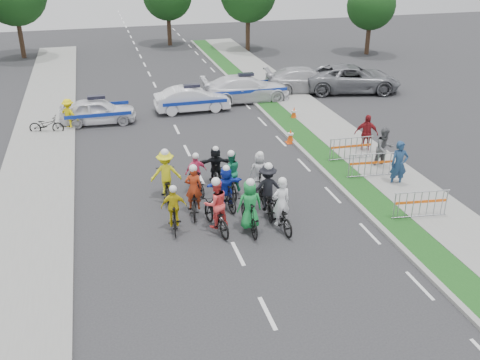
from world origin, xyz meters
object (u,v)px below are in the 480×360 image
object	(u,v)px
cone_0	(290,136)
police_car_2	(246,88)
spectator_2	(366,134)
rider_5	(226,190)
cone_1	(294,113)
rider_10	(166,180)
marshal_hiviz	(69,114)
police_car_0	(98,111)
rider_0	(280,212)
rider_11	(216,168)
civilian_suv	(352,78)
spectator_1	(384,149)
rider_4	(267,194)
parked_bike	(46,125)
police_car_1	(192,99)
rider_1	(249,211)
rider_7	(259,177)
rider_9	(196,177)
rider_2	(216,211)
barrier_0	(420,206)
tree_2	(371,5)
rider_3	(174,212)
civilian_sedan	(306,80)
rider_8	(231,178)
spectator_0	(399,164)
barrier_2	(351,150)
barrier_1	(371,166)

from	to	relation	value
cone_0	police_car_2	bearing A→B (deg)	91.24
spectator_2	rider_5	bearing A→B (deg)	-135.17
cone_1	cone_0	bearing A→B (deg)	-113.28
rider_10	marshal_hiviz	xyz separation A→B (m)	(-3.63, 9.10, 0.00)
police_car_0	spectator_2	world-z (taller)	spectator_2
rider_0	rider_11	distance (m)	4.20
civilian_suv	spectator_1	world-z (taller)	spectator_1
rider_4	parked_bike	world-z (taller)	rider_4
spectator_2	cone_0	bearing A→B (deg)	162.93
rider_11	police_car_1	xyz separation A→B (m)	(0.89, 9.67, -0.03)
rider_0	rider_1	world-z (taller)	rider_1
rider_7	civilian_suv	bearing A→B (deg)	-119.88
rider_9	rider_10	size ratio (longest dim) A/B	0.83
rider_2	rider_4	bearing A→B (deg)	-171.75
spectator_1	barrier_0	xyz separation A→B (m)	(-1.00, -4.37, -0.35)
rider_2	tree_2	bearing A→B (deg)	-137.63
rider_3	tree_2	distance (m)	31.18
rider_5	civilian_sedan	world-z (taller)	rider_5
rider_5	spectator_1	size ratio (longest dim) A/B	0.96
rider_7	cone_0	bearing A→B (deg)	-113.43
rider_10	cone_0	world-z (taller)	rider_10
rider_1	police_car_1	world-z (taller)	rider_1
rider_8	spectator_0	size ratio (longest dim) A/B	0.99
rider_7	tree_2	bearing A→B (deg)	-117.00
rider_3	civilian_suv	bearing A→B (deg)	-126.64
cone_1	tree_2	xyz separation A→B (m)	(11.64, 14.06, 3.49)
rider_5	police_car_0	xyz separation A→B (m)	(-4.17, 11.01, -0.08)
spectator_2	civilian_sedan	bearing A→B (deg)	102.72
rider_1	barrier_2	world-z (taller)	rider_1
barrier_1	rider_10	bearing A→B (deg)	176.86
marshal_hiviz	cone_1	xyz separation A→B (m)	(11.58, -1.59, -0.45)
cone_0	tree_2	xyz separation A→B (m)	(13.04, 17.32, 3.49)
civilian_sedan	barrier_0	bearing A→B (deg)	-179.78
barrier_1	cone_1	size ratio (longest dim) A/B	2.86
civilian_suv	rider_5	bearing A→B (deg)	152.01
rider_0	police_car_2	size ratio (longest dim) A/B	0.37
rider_9	parked_bike	size ratio (longest dim) A/B	1.00
spectator_0	marshal_hiviz	size ratio (longest dim) A/B	1.19
rider_1	police_car_2	xyz separation A→B (m)	(4.06, 14.61, -0.01)
rider_8	rider_2	bearing A→B (deg)	66.95
rider_5	rider_4	bearing A→B (deg)	138.39
rider_9	cone_0	bearing A→B (deg)	-153.56
police_car_1	spectator_0	xyz separation A→B (m)	(6.02, -11.73, 0.26)
rider_2	parked_bike	distance (m)	13.02
rider_7	spectator_1	bearing A→B (deg)	-161.91
rider_7	rider_9	size ratio (longest dim) A/B	1.05
barrier_0	cone_0	bearing A→B (deg)	101.91
rider_8	civilian_sedan	xyz separation A→B (m)	(8.14, 12.69, 0.07)
rider_8	cone_1	world-z (taller)	rider_8
rider_1	rider_8	xyz separation A→B (m)	(0.09, 2.85, -0.08)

